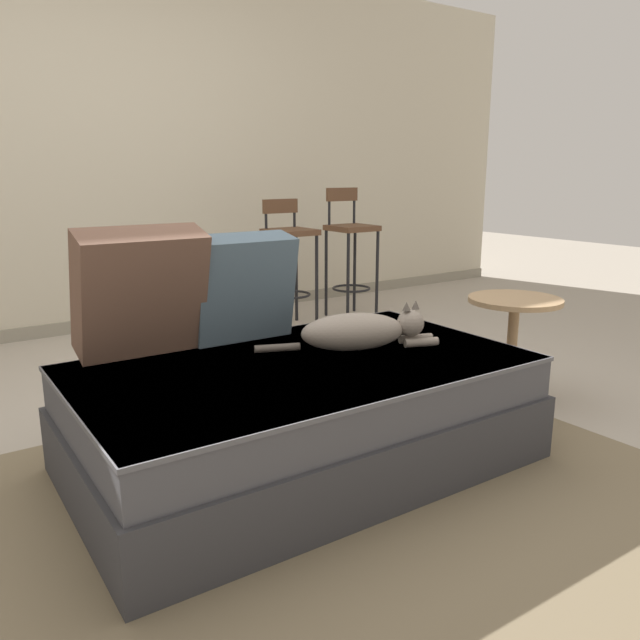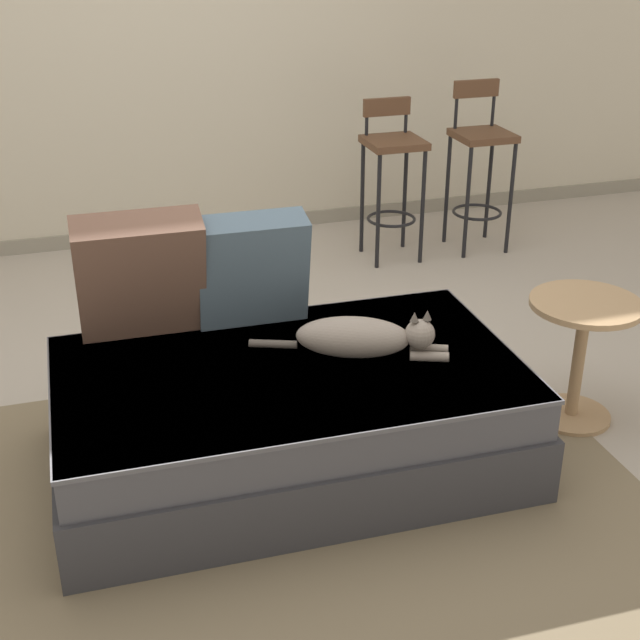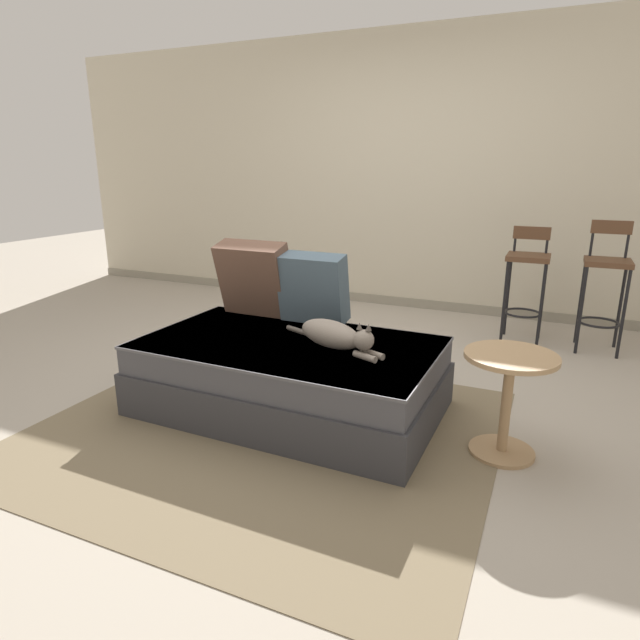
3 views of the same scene
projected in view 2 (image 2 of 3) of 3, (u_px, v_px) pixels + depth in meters
ground_plane at (265, 411)px, 3.73m from camera, size 16.00×16.00×0.00m
wall_back_panel at (165, 21)px, 5.11m from camera, size 8.00×0.10×2.60m
wall_baseboard_trim at (181, 230)px, 5.61m from camera, size 8.00×0.02×0.09m
area_rug at (313, 509)px, 3.13m from camera, size 2.40×2.11×0.01m
couch at (289, 415)px, 3.30m from camera, size 1.72×1.04×0.42m
throw_pillow_corner at (140, 275)px, 3.33m from camera, size 0.48×0.30×0.50m
throw_pillow_middle at (251, 269)px, 3.45m from camera, size 0.43×0.24×0.45m
cat at (361, 337)px, 3.25m from camera, size 0.70×0.36×0.19m
bar_stool_near_window at (392, 165)px, 5.10m from camera, size 0.32×0.32×0.92m
bar_stool_by_doorway at (480, 156)px, 5.24m from camera, size 0.32×0.32×0.99m
side_table at (581, 343)px, 3.54m from camera, size 0.44×0.44×0.53m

